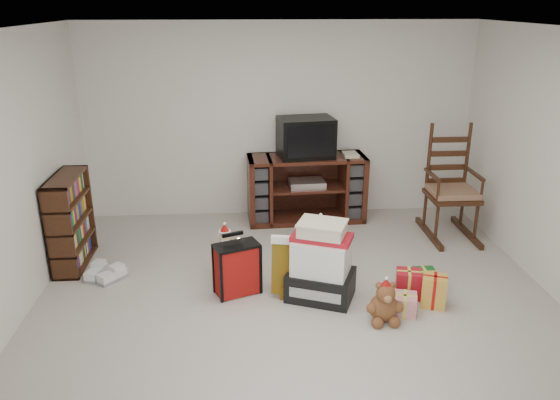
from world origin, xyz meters
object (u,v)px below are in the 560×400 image
object	(u,v)px
gift_cluster	(421,290)
teddy_bear	(384,304)
red_suitcase	(237,269)
sneaker_pair	(104,274)
bookshelf	(71,223)
crt_television	(306,137)
gift_pile	(321,266)
tv_stand	(306,188)
mrs_claus_figurine	(226,256)
rocking_chair	(449,197)
santa_figurine	(320,252)

from	to	relation	value
gift_cluster	teddy_bear	bearing A→B (deg)	-145.03
red_suitcase	teddy_bear	size ratio (longest dim) A/B	1.61
sneaker_pair	gift_cluster	size ratio (longest dim) A/B	0.57
bookshelf	crt_television	xyz separation A→B (m)	(2.65, 1.10, 0.62)
sneaker_pair	gift_cluster	bearing A→B (deg)	12.68
bookshelf	teddy_bear	distance (m)	3.38
gift_pile	teddy_bear	world-z (taller)	gift_pile
tv_stand	mrs_claus_figurine	distance (m)	1.82
rocking_chair	gift_cluster	distance (m)	1.82
gift_cluster	bookshelf	bearing A→B (deg)	163.32
rocking_chair	red_suitcase	world-z (taller)	rocking_chair
teddy_bear	gift_pile	bearing A→B (deg)	138.13
santa_figurine	crt_television	xyz separation A→B (m)	(0.02, 1.54, 0.85)
sneaker_pair	crt_television	size ratio (longest dim) A/B	0.61
bookshelf	crt_television	size ratio (longest dim) A/B	1.37
gift_cluster	mrs_claus_figurine	bearing A→B (deg)	160.48
tv_stand	teddy_bear	size ratio (longest dim) A/B	3.97
red_suitcase	teddy_bear	bearing A→B (deg)	-45.73
bookshelf	mrs_claus_figurine	size ratio (longest dim) A/B	1.71
santa_figurine	crt_television	bearing A→B (deg)	89.34
gift_pile	mrs_claus_figurine	xyz separation A→B (m)	(-0.92, 0.52, -0.11)
santa_figurine	sneaker_pair	bearing A→B (deg)	178.83
tv_stand	teddy_bear	xyz separation A→B (m)	(0.41, -2.47, -0.26)
gift_pile	crt_television	world-z (taller)	crt_television
bookshelf	gift_cluster	distance (m)	3.70
bookshelf	gift_cluster	bearing A→B (deg)	-16.68
gift_pile	sneaker_pair	size ratio (longest dim) A/B	1.72
gift_pile	gift_cluster	distance (m)	0.99
gift_pile	santa_figurine	xyz separation A→B (m)	(0.06, 0.48, -0.08)
tv_stand	gift_pile	world-z (taller)	tv_stand
teddy_bear	santa_figurine	world-z (taller)	santa_figurine
sneaker_pair	crt_television	bearing A→B (deg)	58.16
mrs_claus_figurine	gift_cluster	bearing A→B (deg)	-19.52
rocking_chair	teddy_bear	distance (m)	2.30
teddy_bear	sneaker_pair	bearing A→B (deg)	160.04
santa_figurine	mrs_claus_figurine	distance (m)	0.98
tv_stand	santa_figurine	xyz separation A→B (m)	(-0.04, -1.54, -0.17)
bookshelf	santa_figurine	world-z (taller)	bookshelf
santa_figurine	gift_cluster	distance (m)	1.10
gift_pile	rocking_chair	bearing A→B (deg)	61.01
tv_stand	sneaker_pair	xyz separation A→B (m)	(-2.27, -1.49, -0.38)
teddy_bear	santa_figurine	bearing A→B (deg)	115.83
gift_pile	gift_cluster	xyz separation A→B (m)	(0.95, -0.14, -0.22)
teddy_bear	sneaker_pair	xyz separation A→B (m)	(-2.69, 0.98, -0.12)
gift_cluster	crt_television	xyz separation A→B (m)	(-0.88, 2.16, 0.99)
rocking_chair	mrs_claus_figurine	size ratio (longest dim) A/B	2.40
tv_stand	red_suitcase	xyz separation A→B (m)	(-0.89, -1.88, -0.16)
sneaker_pair	gift_pile	bearing A→B (deg)	11.24
bookshelf	crt_television	bearing A→B (deg)	22.59
tv_stand	mrs_claus_figurine	xyz separation A→B (m)	(-1.01, -1.49, -0.21)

